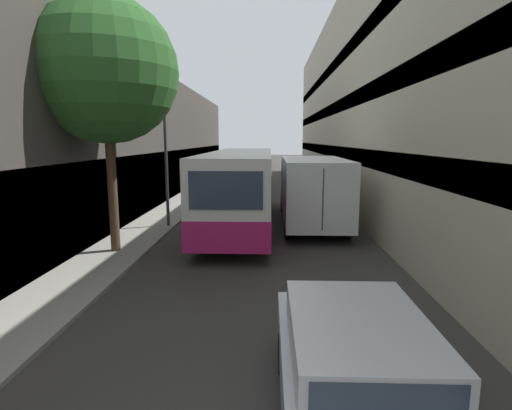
{
  "coord_description": "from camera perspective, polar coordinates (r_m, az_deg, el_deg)",
  "views": [
    {
      "loc": [
        0.35,
        -0.69,
        3.54
      ],
      "look_at": [
        -0.05,
        11.02,
        1.6
      ],
      "focal_mm": 28.0,
      "sensor_mm": 36.0,
      "label": 1
    }
  ],
  "objects": [
    {
      "name": "car_hatchback",
      "position": [
        5.29,
        14.36,
        -22.84
      ],
      "size": [
        1.82,
        4.41,
        1.47
      ],
      "color": "#B7B7BC",
      "rests_on": "ground_plane"
    },
    {
      "name": "sidewalk_left",
      "position": [
        16.77,
        -14.74,
        -2.91
      ],
      "size": [
        1.96,
        60.0,
        0.1
      ],
      "color": "gray",
      "rests_on": "ground_plane"
    },
    {
      "name": "building_left_shopfront",
      "position": [
        17.13,
        -21.94,
        7.78
      ],
      "size": [
        2.4,
        60.0,
        7.17
      ],
      "color": "#423D38",
      "rests_on": "ground_plane"
    },
    {
      "name": "bus",
      "position": [
        16.58,
        -2.13,
        2.71
      ],
      "size": [
        2.48,
        11.77,
        3.03
      ],
      "color": "silver",
      "rests_on": "ground_plane"
    },
    {
      "name": "panel_van",
      "position": [
        27.85,
        -1.15,
        4.27
      ],
      "size": [
        1.93,
        4.2,
        1.86
      ],
      "color": "navy",
      "rests_on": "ground_plane"
    },
    {
      "name": "street_tree_left",
      "position": [
        13.01,
        -20.71,
        17.45
      ],
      "size": [
        4.23,
        4.23,
        7.52
      ],
      "color": "#4C3823",
      "rests_on": "sidewalk_left"
    },
    {
      "name": "ground_plane",
      "position": [
        16.09,
        0.64,
        -3.3
      ],
      "size": [
        150.0,
        150.0,
        0.0
      ],
      "primitive_type": "plane",
      "color": "#33302D"
    },
    {
      "name": "building_right_apartment",
      "position": [
        16.55,
        19.8,
        16.01
      ],
      "size": [
        2.4,
        60.0,
        11.25
      ],
      "color": "#B7AD93",
      "rests_on": "ground_plane"
    },
    {
      "name": "box_truck",
      "position": [
        16.78,
        7.87,
        2.49
      ],
      "size": [
        2.36,
        7.74,
        2.79
      ],
      "color": "silver",
      "rests_on": "ground_plane"
    },
    {
      "name": "street_lamp",
      "position": [
        16.2,
        -13.03,
        14.69
      ],
      "size": [
        0.36,
        0.8,
        7.28
      ],
      "color": "#38383D",
      "rests_on": "sidewalk_left"
    }
  ]
}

